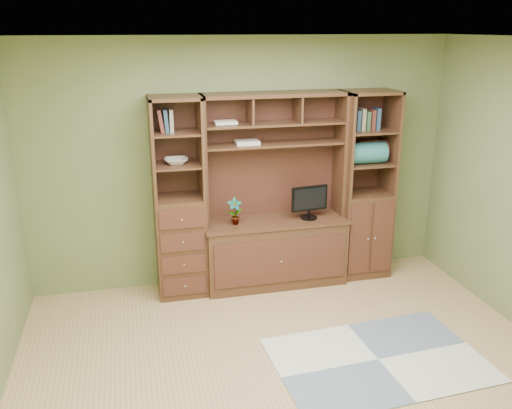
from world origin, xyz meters
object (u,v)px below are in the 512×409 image
object	(u,v)px
monitor	(310,196)
right_tower	(365,186)
center_hutch	(275,193)
left_tower	(179,199)

from	to	relation	value
monitor	right_tower	bearing A→B (deg)	0.32
center_hutch	left_tower	distance (m)	1.00
left_tower	monitor	xyz separation A→B (m)	(1.36, -0.07, -0.05)
right_tower	monitor	bearing A→B (deg)	-173.53
left_tower	right_tower	size ratio (longest dim) A/B	1.00
center_hutch	right_tower	bearing A→B (deg)	2.23
right_tower	monitor	xyz separation A→B (m)	(-0.66, -0.07, -0.05)
center_hutch	left_tower	world-z (taller)	same
right_tower	center_hutch	bearing A→B (deg)	-177.77
center_hutch	left_tower	bearing A→B (deg)	177.71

